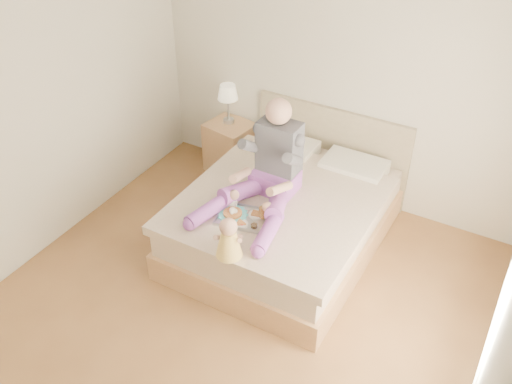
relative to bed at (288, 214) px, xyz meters
The scene contains 7 objects.
room 1.61m from the bed, 85.70° to the right, with size 4.02×4.22×2.71m.
bed is the anchor object (origin of this frame).
nightstand 1.40m from the bed, 145.39° to the left, with size 0.55×0.51×0.59m.
lamp 1.58m from the bed, 144.98° to the left, with size 0.22×0.22×0.45m.
adult 0.62m from the bed, 120.73° to the right, with size 0.80×1.13×0.95m.
tray 0.69m from the bed, 105.49° to the right, with size 0.49×0.42×0.12m.
baby 1.13m from the bed, 90.58° to the right, with size 0.25×0.33×0.36m.
Camera 1 is at (1.88, -2.83, 3.73)m, focal length 40.00 mm.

